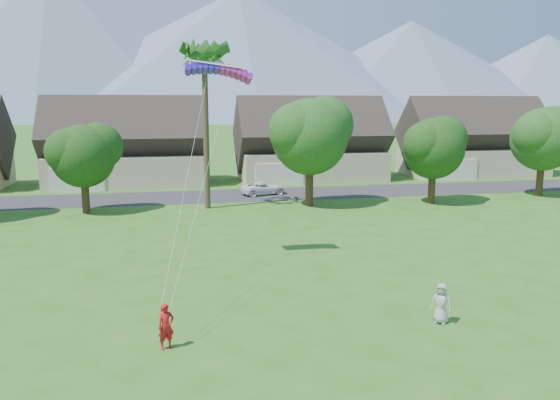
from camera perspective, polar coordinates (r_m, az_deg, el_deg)
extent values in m
plane|color=#2D6019|center=(16.35, 7.37, -19.50)|extent=(500.00, 500.00, 0.00)
cube|color=#2D2D30|center=(48.33, -5.64, 0.45)|extent=(90.00, 7.00, 0.01)
imported|color=red|center=(18.87, -11.83, -12.80)|extent=(0.67, 0.57, 1.56)
imported|color=#B0B1AC|center=(21.35, 16.50, -10.33)|extent=(0.88, 0.84, 1.51)
imported|color=white|center=(48.68, -1.76, 1.24)|extent=(4.47, 2.97, 1.14)
cone|color=slate|center=(279.31, -22.51, 14.88)|extent=(190.00, 190.00, 70.00)
cone|color=slate|center=(276.57, -4.30, 14.82)|extent=(240.00, 240.00, 62.00)
cone|color=slate|center=(301.01, 13.45, 13.05)|extent=(200.00, 200.00, 50.00)
cone|color=slate|center=(341.88, 25.95, 11.52)|extent=(180.00, 180.00, 45.00)
cube|color=beige|center=(56.96, -15.65, 3.11)|extent=(15.00, 8.00, 3.00)
cube|color=#382D28|center=(56.68, -15.81, 6.41)|extent=(15.75, 8.15, 8.15)
cube|color=silver|center=(53.50, -20.43, 1.98)|extent=(4.80, 0.12, 2.20)
cube|color=beige|center=(58.68, 3.21, 3.66)|extent=(15.00, 8.00, 3.00)
cube|color=#382D28|center=(58.40, 3.24, 6.87)|extent=(15.75, 8.15, 8.15)
cube|color=silver|center=(53.86, -0.04, 2.67)|extent=(4.80, 0.12, 2.20)
cube|color=beige|center=(66.06, 19.41, 3.82)|extent=(15.00, 8.00, 3.00)
cube|color=#382D28|center=(65.82, 19.57, 6.67)|extent=(15.75, 8.15, 8.15)
cube|color=silver|center=(60.51, 17.91, 3.00)|extent=(4.80, 0.12, 2.20)
cylinder|color=#47301C|center=(42.96, -19.64, 0.17)|extent=(0.56, 0.56, 2.18)
sphere|color=#214916|center=(42.56, -19.89, 4.32)|extent=(4.62, 4.62, 4.62)
cylinder|color=#47301C|center=(43.30, 3.07, 1.25)|extent=(0.62, 0.62, 2.82)
sphere|color=#214916|center=(42.87, 3.13, 6.60)|extent=(5.98, 5.98, 5.98)
cylinder|color=#47301C|center=(45.95, 15.56, 1.08)|extent=(0.58, 0.58, 2.30)
sphere|color=#214916|center=(45.57, 15.76, 5.20)|extent=(4.90, 4.90, 4.90)
cylinder|color=#47301C|center=(53.01, 25.50, 1.76)|extent=(0.60, 0.60, 2.56)
sphere|color=#214916|center=(52.67, 25.80, 5.72)|extent=(5.44, 5.44, 5.44)
cylinder|color=#4C3D26|center=(42.06, -7.74, 7.20)|extent=(0.44, 0.44, 12.00)
sphere|color=#286021|center=(42.23, -7.95, 15.77)|extent=(3.00, 3.00, 3.00)
cube|color=#3F1CD4|center=(27.44, -8.08, 13.43)|extent=(1.64, 1.06, 0.50)
cube|color=#B32199|center=(27.58, -4.66, 13.48)|extent=(1.64, 1.06, 0.50)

